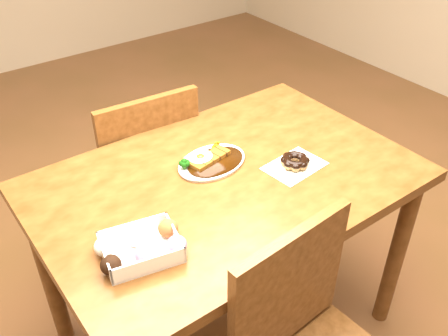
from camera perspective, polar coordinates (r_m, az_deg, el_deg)
ground at (r=2.12m, az=0.23°, el=-17.51°), size 6.00×6.00×0.00m
table at (r=1.65m, az=0.29°, el=-3.79°), size 1.20×0.80×0.75m
chair_far at (r=2.11m, az=-9.33°, el=-0.36°), size 0.45×0.45×0.87m
katsu_curry_plate at (r=1.64m, az=-1.57°, el=0.81°), size 0.26×0.20×0.05m
donut_box at (r=1.33m, az=-9.49°, el=-8.85°), size 0.24×0.19×0.06m
pon_de_ring at (r=1.64m, az=8.11°, el=0.74°), size 0.21×0.15×0.04m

